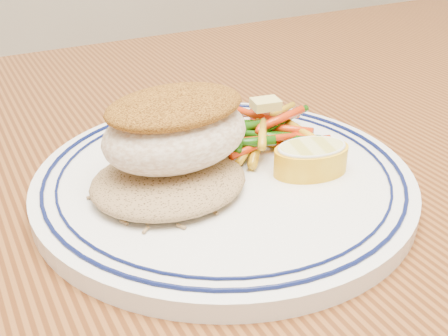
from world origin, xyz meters
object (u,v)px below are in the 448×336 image
at_px(dining_table, 244,280).
at_px(lemon_wedge, 311,157).
at_px(vegetable_pile, 261,131).
at_px(rice_pilaf, 168,178).
at_px(fish_fillet, 176,127).
at_px(plate, 224,180).

height_order(dining_table, lemon_wedge, lemon_wedge).
bearing_deg(dining_table, vegetable_pile, 44.73).
bearing_deg(vegetable_pile, lemon_wedge, -80.71).
xyz_separation_m(rice_pilaf, lemon_wedge, (0.11, -0.03, 0.00)).
bearing_deg(dining_table, fish_fillet, 169.71).
distance_m(plate, lemon_wedge, 0.07).
height_order(plate, fish_fillet, fish_fillet).
xyz_separation_m(dining_table, rice_pilaf, (-0.07, -0.00, 0.12)).
relative_size(dining_table, vegetable_pile, 13.24).
xyz_separation_m(fish_fillet, vegetable_pile, (0.09, 0.02, -0.03)).
height_order(plate, lemon_wedge, lemon_wedge).
height_order(dining_table, rice_pilaf, rice_pilaf).
height_order(rice_pilaf, fish_fillet, fish_fillet).
bearing_deg(plate, lemon_wedge, -25.92).
distance_m(dining_table, fish_fillet, 0.17).
height_order(fish_fillet, lemon_wedge, fish_fillet).
xyz_separation_m(dining_table, fish_fillet, (-0.05, 0.01, 0.16)).
bearing_deg(rice_pilaf, plate, 4.57).
relative_size(rice_pilaf, vegetable_pile, 1.03).
bearing_deg(lemon_wedge, rice_pilaf, 166.72).
xyz_separation_m(dining_table, plate, (-0.02, 0.00, 0.11)).
distance_m(plate, rice_pilaf, 0.05).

